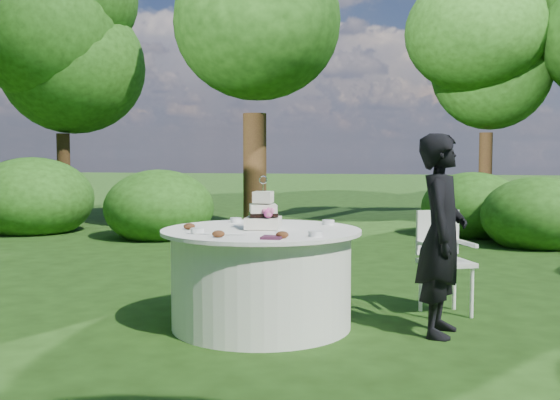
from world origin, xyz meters
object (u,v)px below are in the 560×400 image
(napkins, at_px, (272,237))
(table, at_px, (261,277))
(cake, at_px, (263,215))
(chair, at_px, (443,253))
(guest, at_px, (442,235))

(napkins, distance_m, table, 0.71)
(napkins, height_order, table, napkins)
(table, relative_size, cake, 3.79)
(napkins, relative_size, table, 0.09)
(cake, height_order, chair, cake)
(table, distance_m, cake, 0.50)
(cake, bearing_deg, napkins, -70.76)
(table, bearing_deg, guest, 1.86)
(cake, xyz_separation_m, chair, (1.39, 0.75, -0.37))
(table, xyz_separation_m, chair, (1.41, 0.75, 0.13))
(cake, bearing_deg, table, -172.35)
(napkins, relative_size, cake, 0.34)
(table, bearing_deg, chair, 28.06)
(guest, xyz_separation_m, chair, (0.04, 0.71, -0.24))
(guest, distance_m, table, 1.42)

